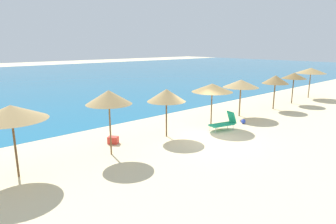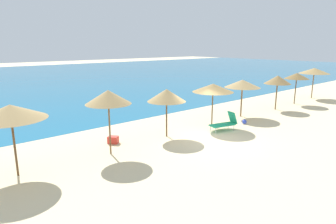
{
  "view_description": "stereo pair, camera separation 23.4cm",
  "coord_description": "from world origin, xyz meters",
  "px_view_note": "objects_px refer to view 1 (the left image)",
  "views": [
    {
      "loc": [
        -11.45,
        -9.67,
        4.86
      ],
      "look_at": [
        -1.78,
        1.18,
        1.49
      ],
      "focal_mm": 31.04,
      "sensor_mm": 36.0,
      "label": 1
    },
    {
      "loc": [
        -11.27,
        -9.83,
        4.86
      ],
      "look_at": [
        -1.78,
        1.18,
        1.49
      ],
      "focal_mm": 31.04,
      "sensor_mm": 36.0,
      "label": 2
    }
  ],
  "objects_px": {
    "beach_umbrella_5": "(212,88)",
    "beach_umbrella_8": "(294,76)",
    "beach_umbrella_9": "(311,71)",
    "beach_umbrella_7": "(275,80)",
    "beach_umbrella_3": "(109,97)",
    "beach_umbrella_6": "(241,84)",
    "lounge_chair_1": "(225,123)",
    "cooler_box": "(113,140)",
    "beach_umbrella_2": "(11,113)",
    "beach_ball": "(243,121)",
    "beach_umbrella_4": "(166,95)"
  },
  "relations": [
    {
      "from": "beach_umbrella_4",
      "to": "beach_umbrella_9",
      "type": "distance_m",
      "value": 17.9
    },
    {
      "from": "beach_umbrella_5",
      "to": "beach_umbrella_8",
      "type": "distance_m",
      "value": 10.61
    },
    {
      "from": "beach_umbrella_3",
      "to": "beach_ball",
      "type": "distance_m",
      "value": 9.39
    },
    {
      "from": "beach_umbrella_8",
      "to": "lounge_chair_1",
      "type": "relative_size",
      "value": 1.52
    },
    {
      "from": "beach_umbrella_7",
      "to": "beach_umbrella_9",
      "type": "bearing_deg",
      "value": 2.91
    },
    {
      "from": "beach_umbrella_2",
      "to": "beach_umbrella_5",
      "type": "distance_m",
      "value": 10.85
    },
    {
      "from": "lounge_chair_1",
      "to": "beach_ball",
      "type": "height_order",
      "value": "lounge_chair_1"
    },
    {
      "from": "beach_umbrella_5",
      "to": "beach_umbrella_7",
      "type": "xyz_separation_m",
      "value": [
        7.36,
        -0.05,
        -0.08
      ]
    },
    {
      "from": "beach_umbrella_4",
      "to": "beach_umbrella_6",
      "type": "xyz_separation_m",
      "value": [
        6.88,
        0.09,
        0.02
      ]
    },
    {
      "from": "beach_umbrella_3",
      "to": "beach_umbrella_6",
      "type": "distance_m",
      "value": 10.52
    },
    {
      "from": "beach_ball",
      "to": "beach_umbrella_5",
      "type": "bearing_deg",
      "value": 153.48
    },
    {
      "from": "lounge_chair_1",
      "to": "cooler_box",
      "type": "relative_size",
      "value": 3.42
    },
    {
      "from": "beach_umbrella_4",
      "to": "beach_umbrella_7",
      "type": "distance_m",
      "value": 10.77
    },
    {
      "from": "beach_umbrella_4",
      "to": "beach_umbrella_9",
      "type": "xyz_separation_m",
      "value": [
        17.9,
        0.04,
        0.27
      ]
    },
    {
      "from": "beach_umbrella_3",
      "to": "cooler_box",
      "type": "xyz_separation_m",
      "value": [
        0.85,
        1.24,
        -2.45
      ]
    },
    {
      "from": "beach_umbrella_5",
      "to": "beach_umbrella_6",
      "type": "distance_m",
      "value": 3.49
    },
    {
      "from": "beach_umbrella_3",
      "to": "beach_umbrella_5",
      "type": "relative_size",
      "value": 1.13
    },
    {
      "from": "beach_umbrella_8",
      "to": "beach_umbrella_2",
      "type": "bearing_deg",
      "value": 179.39
    },
    {
      "from": "beach_umbrella_5",
      "to": "beach_umbrella_9",
      "type": "xyz_separation_m",
      "value": [
        14.5,
        0.31,
        0.17
      ]
    },
    {
      "from": "beach_umbrella_5",
      "to": "beach_ball",
      "type": "distance_m",
      "value": 3.13
    },
    {
      "from": "beach_umbrella_6",
      "to": "lounge_chair_1",
      "type": "distance_m",
      "value": 4.29
    },
    {
      "from": "beach_umbrella_4",
      "to": "lounge_chair_1",
      "type": "xyz_separation_m",
      "value": [
        3.28,
        -1.38,
        -1.8
      ]
    },
    {
      "from": "beach_umbrella_6",
      "to": "lounge_chair_1",
      "type": "height_order",
      "value": "beach_umbrella_6"
    },
    {
      "from": "beach_umbrella_2",
      "to": "beach_umbrella_5",
      "type": "height_order",
      "value": "beach_umbrella_2"
    },
    {
      "from": "beach_umbrella_2",
      "to": "beach_umbrella_3",
      "type": "xyz_separation_m",
      "value": [
        3.82,
        -0.33,
        0.15
      ]
    },
    {
      "from": "beach_umbrella_3",
      "to": "beach_umbrella_4",
      "type": "relative_size",
      "value": 1.13
    },
    {
      "from": "beach_umbrella_2",
      "to": "beach_umbrella_7",
      "type": "xyz_separation_m",
      "value": [
        18.21,
        -0.33,
        -0.2
      ]
    },
    {
      "from": "beach_umbrella_5",
      "to": "lounge_chair_1",
      "type": "distance_m",
      "value": 2.2
    },
    {
      "from": "beach_umbrella_2",
      "to": "beach_umbrella_7",
      "type": "height_order",
      "value": "beach_umbrella_2"
    },
    {
      "from": "beach_umbrella_6",
      "to": "cooler_box",
      "type": "xyz_separation_m",
      "value": [
        -9.66,
        0.81,
        -2.1
      ]
    },
    {
      "from": "beach_umbrella_6",
      "to": "beach_umbrella_4",
      "type": "bearing_deg",
      "value": -179.24
    },
    {
      "from": "beach_umbrella_2",
      "to": "lounge_chair_1",
      "type": "xyz_separation_m",
      "value": [
        10.73,
        -1.39,
        -2.02
      ]
    },
    {
      "from": "cooler_box",
      "to": "beach_umbrella_8",
      "type": "bearing_deg",
      "value": -3.84
    },
    {
      "from": "beach_umbrella_4",
      "to": "beach_umbrella_9",
      "type": "relative_size",
      "value": 0.93
    },
    {
      "from": "beach_umbrella_2",
      "to": "beach_umbrella_4",
      "type": "xyz_separation_m",
      "value": [
        7.45,
        -0.0,
        -0.22
      ]
    },
    {
      "from": "cooler_box",
      "to": "beach_ball",
      "type": "bearing_deg",
      "value": -14.84
    },
    {
      "from": "beach_umbrella_8",
      "to": "beach_umbrella_9",
      "type": "relative_size",
      "value": 0.93
    },
    {
      "from": "lounge_chair_1",
      "to": "cooler_box",
      "type": "distance_m",
      "value": 6.49
    },
    {
      "from": "beach_umbrella_7",
      "to": "beach_umbrella_4",
      "type": "bearing_deg",
      "value": 178.27
    },
    {
      "from": "cooler_box",
      "to": "beach_umbrella_3",
      "type": "bearing_deg",
      "value": -124.46
    },
    {
      "from": "beach_umbrella_5",
      "to": "beach_umbrella_4",
      "type": "bearing_deg",
      "value": 175.45
    },
    {
      "from": "beach_umbrella_2",
      "to": "beach_ball",
      "type": "xyz_separation_m",
      "value": [
        12.82,
        -1.26,
        -2.34
      ]
    },
    {
      "from": "lounge_chair_1",
      "to": "cooler_box",
      "type": "bearing_deg",
      "value": 83.39
    },
    {
      "from": "beach_umbrella_4",
      "to": "beach_ball",
      "type": "bearing_deg",
      "value": -13.15
    },
    {
      "from": "beach_umbrella_3",
      "to": "beach_umbrella_4",
      "type": "height_order",
      "value": "beach_umbrella_3"
    },
    {
      "from": "beach_umbrella_2",
      "to": "beach_umbrella_9",
      "type": "bearing_deg",
      "value": 0.07
    },
    {
      "from": "beach_umbrella_4",
      "to": "beach_umbrella_8",
      "type": "height_order",
      "value": "beach_umbrella_4"
    },
    {
      "from": "beach_umbrella_9",
      "to": "beach_ball",
      "type": "distance_m",
      "value": 12.82
    },
    {
      "from": "beach_umbrella_9",
      "to": "beach_umbrella_7",
      "type": "bearing_deg",
      "value": -177.09
    },
    {
      "from": "beach_umbrella_3",
      "to": "cooler_box",
      "type": "height_order",
      "value": "beach_umbrella_3"
    }
  ]
}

